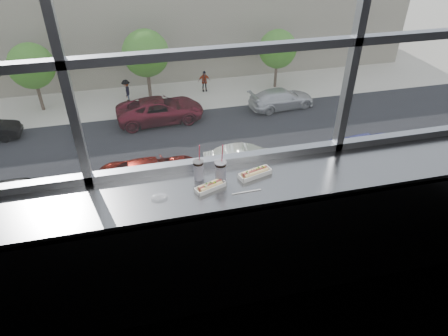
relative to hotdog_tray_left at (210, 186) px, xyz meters
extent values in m
plane|color=black|center=(0.14, 0.30, -0.57)|extent=(6.00, 0.00, 6.00)
plane|color=silver|center=(0.14, 0.32, 1.18)|extent=(6.00, 0.00, 6.00)
cube|color=gray|center=(0.14, 0.02, -0.05)|extent=(6.00, 0.55, 0.06)
cube|color=gray|center=(0.14, -0.23, -0.57)|extent=(6.00, 0.04, 1.04)
cube|color=white|center=(0.00, 0.00, -0.02)|extent=(0.25, 0.15, 0.01)
cube|color=white|center=(0.00, 0.00, 0.00)|extent=(0.25, 0.15, 0.03)
cylinder|color=#DFBE77|center=(0.00, 0.00, 0.00)|extent=(0.18, 0.10, 0.04)
cylinder|color=brown|center=(0.00, 0.00, 0.01)|extent=(0.19, 0.09, 0.03)
cube|color=white|center=(0.36, 0.08, -0.02)|extent=(0.27, 0.15, 0.01)
cube|color=white|center=(0.36, 0.08, 0.00)|extent=(0.27, 0.15, 0.03)
cylinder|color=#DFBE77|center=(0.36, 0.08, 0.00)|extent=(0.20, 0.10, 0.04)
cylinder|color=brown|center=(0.36, 0.08, 0.02)|extent=(0.21, 0.09, 0.03)
cylinder|color=white|center=(-0.06, 0.15, 0.05)|extent=(0.07, 0.07, 0.15)
cylinder|color=black|center=(-0.06, 0.15, 0.12)|extent=(0.08, 0.08, 0.02)
cylinder|color=silver|center=(-0.06, 0.15, 0.13)|extent=(0.08, 0.08, 0.01)
cylinder|color=#D22E44|center=(-0.05, 0.14, 0.20)|extent=(0.01, 0.04, 0.16)
cylinder|color=white|center=(0.09, 0.08, 0.06)|extent=(0.08, 0.08, 0.16)
cylinder|color=black|center=(0.09, 0.08, 0.13)|extent=(0.08, 0.08, 0.02)
cylinder|color=silver|center=(0.09, 0.08, 0.14)|extent=(0.09, 0.09, 0.01)
cylinder|color=#D22E44|center=(0.11, 0.07, 0.22)|extent=(0.01, 0.04, 0.17)
cylinder|color=white|center=(0.24, -0.10, -0.02)|extent=(0.22, 0.01, 0.01)
ellipsoid|color=silver|center=(-0.37, -0.02, -0.01)|extent=(0.11, 0.08, 0.03)
plane|color=beige|center=(0.14, 43.80, -12.12)|extent=(120.00, 120.00, 0.00)
cube|color=beige|center=(0.14, 7.30, -12.10)|extent=(50.00, 14.00, 0.04)
cube|color=black|center=(0.14, 20.30, -12.09)|extent=(80.00, 10.00, 0.06)
cube|color=beige|center=(0.14, 28.30, -12.10)|extent=(80.00, 6.00, 0.04)
cube|color=gray|center=(0.14, 38.30, -8.12)|extent=(50.00, 14.00, 8.00)
imported|color=white|center=(5.42, 16.30, -10.95)|extent=(3.45, 6.94, 2.23)
imported|color=silver|center=(10.54, 24.30, -11.07)|extent=(3.14, 6.20, 1.99)
imported|color=black|center=(-6.93, 16.30, -11.00)|extent=(2.82, 6.42, 2.12)
imported|color=#5256B2|center=(13.37, 16.30, -11.10)|extent=(2.57, 5.82, 1.92)
imported|color=#5C0600|center=(0.03, 16.30, -10.95)|extent=(2.85, 6.70, 2.22)
imported|color=#5D0C18|center=(1.21, 24.30, -10.90)|extent=(3.26, 7.11, 2.32)
imported|color=#66605B|center=(-1.04, 28.26, -10.99)|extent=(0.73, 0.97, 2.18)
imported|color=#66605B|center=(5.35, 28.83, -11.03)|extent=(0.94, 0.71, 2.12)
cylinder|color=#47382B|center=(-7.48, 28.30, -10.88)|extent=(0.25, 0.25, 2.49)
sphere|color=#438626|center=(-7.48, 28.30, -8.60)|extent=(3.32, 3.32, 3.32)
cylinder|color=#47382B|center=(0.78, 28.30, -10.78)|extent=(0.27, 0.27, 2.70)
sphere|color=#438626|center=(0.78, 28.30, -8.30)|extent=(3.59, 3.59, 3.59)
cylinder|color=#47382B|center=(11.46, 28.30, -10.95)|extent=(0.24, 0.24, 2.36)
sphere|color=#438626|center=(11.46, 28.30, -8.79)|extent=(3.14, 3.14, 3.14)
camera|label=1|loc=(-0.44, -2.25, 1.74)|focal=32.00mm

